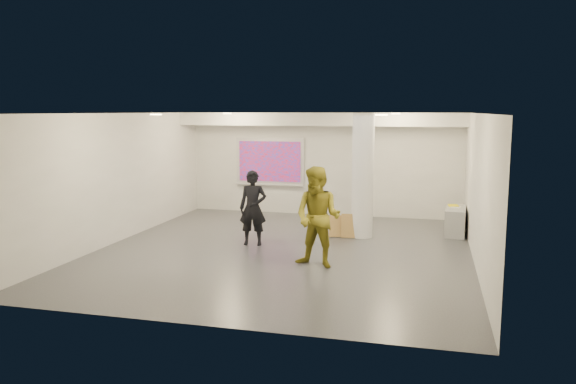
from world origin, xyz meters
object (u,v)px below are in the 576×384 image
(woman, at_px, (253,208))
(column, at_px, (363,176))
(credenza, at_px, (455,221))
(projection_screen, at_px, (270,162))
(man, at_px, (318,217))

(woman, bearing_deg, column, 24.16)
(column, relative_size, woman, 1.75)
(column, relative_size, credenza, 2.62)
(credenza, height_order, woman, woman)
(column, distance_m, credenza, 2.65)
(column, height_order, credenza, column)
(projection_screen, relative_size, woman, 1.23)
(woman, relative_size, man, 0.86)
(projection_screen, height_order, credenza, projection_screen)
(column, bearing_deg, projection_screen, 139.44)
(column, distance_m, man, 2.95)
(column, height_order, projection_screen, column)
(credenza, distance_m, man, 4.65)
(woman, bearing_deg, projection_screen, 93.42)
(column, distance_m, projection_screen, 4.08)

